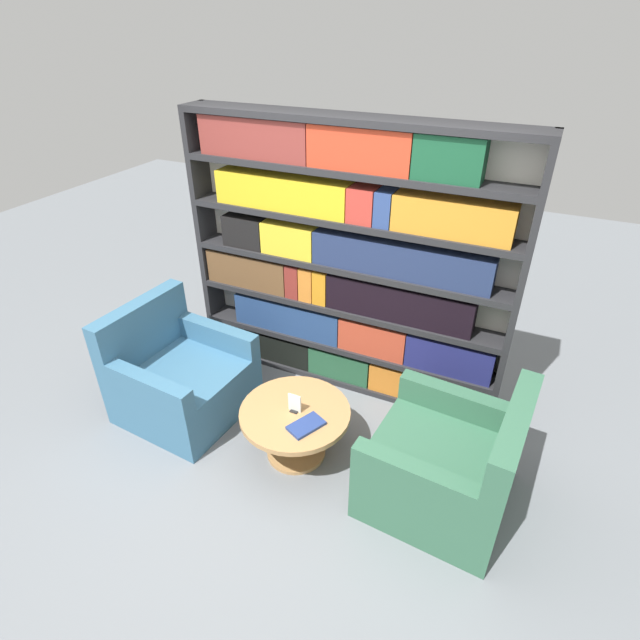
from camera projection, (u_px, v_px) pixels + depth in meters
name	position (u px, v px, depth m)	size (l,w,h in m)	color
ground_plane	(269.00, 483.00, 3.61)	(14.00, 14.00, 0.00)	slate
bookshelf	(345.00, 267.00, 4.07)	(2.73, 0.30, 2.29)	silver
armchair_left	(180.00, 378.00, 4.14)	(0.98, 0.98, 0.93)	#386684
armchair_right	(447.00, 467.00, 3.34)	(0.98, 0.99, 0.93)	#336047
coffee_table	(295.00, 423.00, 3.69)	(0.81, 0.81, 0.43)	#AD7F4C
table_sign	(295.00, 404.00, 3.60)	(0.10, 0.06, 0.15)	black
stray_book	(306.00, 425.00, 3.48)	(0.24, 0.29, 0.02)	navy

